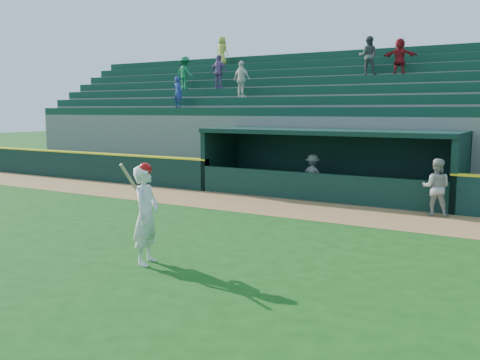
% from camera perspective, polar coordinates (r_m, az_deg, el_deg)
% --- Properties ---
extents(ground, '(120.00, 120.00, 0.00)m').
position_cam_1_polar(ground, '(13.24, -3.61, -6.36)').
color(ground, '#144611').
rests_on(ground, ground).
extents(warning_track, '(40.00, 3.00, 0.01)m').
position_cam_1_polar(warning_track, '(17.39, 5.64, -3.02)').
color(warning_track, olive).
rests_on(warning_track, ground).
extents(field_wall_left, '(15.50, 0.30, 1.20)m').
position_cam_1_polar(field_wall_left, '(26.13, -17.65, 1.50)').
color(field_wall_left, black).
rests_on(field_wall_left, ground).
extents(wall_stripe_left, '(15.50, 0.32, 0.06)m').
position_cam_1_polar(wall_stripe_left, '(26.08, -17.70, 2.87)').
color(wall_stripe_left, yellow).
rests_on(wall_stripe_left, field_wall_left).
extents(dugout_player_front, '(0.92, 0.75, 1.73)m').
position_cam_1_polar(dugout_player_front, '(17.04, 20.18, -0.74)').
color(dugout_player_front, '#A3A39E').
rests_on(dugout_player_front, ground).
extents(dugout_player_inside, '(1.05, 0.68, 1.54)m').
position_cam_1_polar(dugout_player_inside, '(19.98, 7.79, 0.52)').
color(dugout_player_inside, gray).
rests_on(dugout_player_inside, ground).
extents(dugout, '(9.40, 2.80, 2.46)m').
position_cam_1_polar(dugout, '(20.03, 9.53, 2.21)').
color(dugout, slate).
rests_on(dugout, ground).
extents(stands, '(34.50, 6.25, 7.06)m').
position_cam_1_polar(stands, '(24.27, 13.57, 5.46)').
color(stands, slate).
rests_on(stands, ground).
extents(batter_at_plate, '(0.68, 0.90, 2.12)m').
position_cam_1_polar(batter_at_plate, '(11.14, -10.00, -3.58)').
color(batter_at_plate, silver).
rests_on(batter_at_plate, ground).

